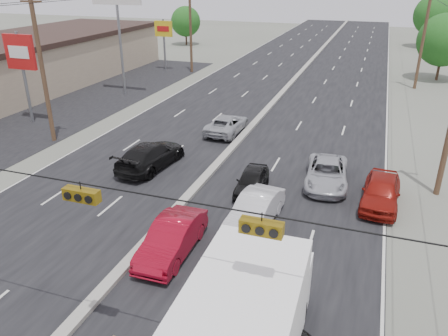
% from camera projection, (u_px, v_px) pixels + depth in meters
% --- Properties ---
extents(ground, '(200.00, 200.00, 0.00)m').
position_uv_depth(ground, '(65.00, 334.00, 14.43)').
color(ground, '#606356').
rests_on(ground, ground).
extents(road_surface, '(20.00, 160.00, 0.02)m').
position_uv_depth(road_surface, '(274.00, 102.00, 40.29)').
color(road_surface, black).
rests_on(road_surface, ground).
extents(center_median, '(0.50, 160.00, 0.20)m').
position_uv_depth(center_median, '(274.00, 101.00, 40.24)').
color(center_median, gray).
rests_on(center_median, ground).
extents(strip_mall, '(12.00, 42.00, 4.60)m').
position_uv_depth(strip_mall, '(5.00, 69.00, 42.85)').
color(strip_mall, tan).
rests_on(strip_mall, ground).
extents(parking_lot, '(10.00, 42.00, 0.02)m').
position_uv_depth(parking_lot, '(85.00, 100.00, 41.09)').
color(parking_lot, black).
rests_on(parking_lot, ground).
extents(utility_pole_left_b, '(1.60, 0.30, 10.00)m').
position_uv_depth(utility_pole_left_b, '(42.00, 69.00, 29.03)').
color(utility_pole_left_b, '#422D1E').
rests_on(utility_pole_left_b, ground).
extents(utility_pole_left_c, '(1.60, 0.30, 10.00)m').
position_uv_depth(utility_pole_left_c, '(191.00, 28.00, 50.58)').
color(utility_pole_left_c, '#422D1E').
rests_on(utility_pole_left_c, ground).
extents(utility_pole_right_c, '(1.60, 0.30, 10.00)m').
position_uv_depth(utility_pole_right_c, '(423.00, 38.00, 43.06)').
color(utility_pole_right_c, '#422D1E').
rests_on(utility_pole_right_c, ground).
extents(traffic_signals, '(25.00, 0.30, 0.54)m').
position_uv_depth(traffic_signals, '(78.00, 193.00, 11.76)').
color(traffic_signals, black).
rests_on(traffic_signals, ground).
extents(pole_sign_mid, '(2.60, 0.25, 7.00)m').
position_uv_depth(pole_sign_mid, '(21.00, 57.00, 32.97)').
color(pole_sign_mid, slate).
rests_on(pole_sign_mid, ground).
extents(pole_sign_far, '(2.20, 0.25, 6.00)m').
position_uv_depth(pole_sign_far, '(164.00, 33.00, 51.92)').
color(pole_sign_far, slate).
rests_on(pole_sign_far, ground).
extents(tree_left_far, '(4.80, 4.80, 6.12)m').
position_uv_depth(tree_left_far, '(186.00, 21.00, 71.24)').
color(tree_left_far, '#382619').
rests_on(tree_left_far, ground).
extents(tree_right_mid, '(5.60, 5.60, 7.14)m').
position_uv_depth(tree_right_mid, '(444.00, 40.00, 46.94)').
color(tree_right_mid, '#382619').
rests_on(tree_right_mid, ground).
extents(tree_right_far, '(6.40, 6.40, 8.16)m').
position_uv_depth(tree_right_far, '(435.00, 15.00, 67.93)').
color(tree_right_far, '#382619').
rests_on(tree_right_far, ground).
extents(box_truck, '(2.87, 7.75, 3.90)m').
position_uv_depth(box_truck, '(246.00, 332.00, 11.86)').
color(box_truck, black).
rests_on(box_truck, ground).
extents(red_sedan, '(1.66, 4.57, 1.50)m').
position_uv_depth(red_sedan, '(172.00, 238.00, 18.28)').
color(red_sedan, maroon).
rests_on(red_sedan, ground).
extents(queue_car_a, '(1.79, 3.85, 1.28)m').
position_uv_depth(queue_car_a, '(252.00, 181.00, 23.54)').
color(queue_car_a, black).
rests_on(queue_car_a, ground).
extents(queue_car_b, '(2.03, 4.62, 1.47)m').
position_uv_depth(queue_car_b, '(255.00, 211.00, 20.41)').
color(queue_car_b, silver).
rests_on(queue_car_b, ground).
extents(queue_car_c, '(2.68, 5.07, 1.36)m').
position_uv_depth(queue_car_c, '(327.00, 174.00, 24.36)').
color(queue_car_c, '#A6A7AE').
rests_on(queue_car_c, ground).
extents(queue_car_e, '(2.08, 4.61, 1.54)m').
position_uv_depth(queue_car_e, '(381.00, 192.00, 22.15)').
color(queue_car_e, maroon).
rests_on(queue_car_e, ground).
extents(oncoming_near, '(2.72, 5.61, 1.57)m').
position_uv_depth(oncoming_near, '(151.00, 155.00, 26.51)').
color(oncoming_near, black).
rests_on(oncoming_near, ground).
extents(oncoming_far, '(2.31, 4.86, 1.34)m').
position_uv_depth(oncoming_far, '(227.00, 124.00, 32.32)').
color(oncoming_far, '#A1A3A8').
rests_on(oncoming_far, ground).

